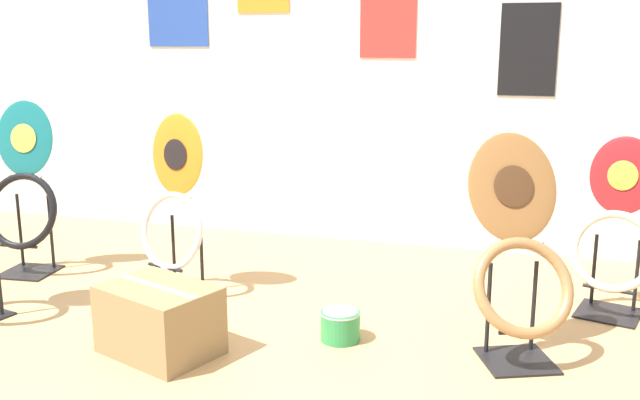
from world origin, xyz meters
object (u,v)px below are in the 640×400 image
(paint_can, at_px, (340,324))
(storage_box, at_px, (160,320))
(toilet_seat_display_teal_sax, at_px, (23,197))
(toilet_seat_display_woodgrain, at_px, (519,259))
(toilet_seat_display_orange_sun, at_px, (174,208))
(toilet_seat_display_crimson_swirl, at_px, (616,236))

(paint_can, bearing_deg, storage_box, -153.95)
(toilet_seat_display_teal_sax, xyz_separation_m, paint_can, (1.93, -0.39, -0.37))
(toilet_seat_display_woodgrain, height_order, paint_can, toilet_seat_display_woodgrain)
(toilet_seat_display_orange_sun, height_order, storage_box, toilet_seat_display_orange_sun)
(toilet_seat_display_woodgrain, relative_size, toilet_seat_display_crimson_swirl, 1.08)
(toilet_seat_display_orange_sun, distance_m, paint_can, 1.10)
(toilet_seat_display_teal_sax, xyz_separation_m, storage_box, (1.23, -0.73, -0.29))
(toilet_seat_display_woodgrain, bearing_deg, toilet_seat_display_crimson_swirl, 56.06)
(toilet_seat_display_crimson_swirl, distance_m, storage_box, 2.12)
(toilet_seat_display_woodgrain, distance_m, paint_can, 0.82)
(toilet_seat_display_teal_sax, bearing_deg, storage_box, -30.66)
(paint_can, bearing_deg, toilet_seat_display_woodgrain, 2.44)
(toilet_seat_display_woodgrain, distance_m, toilet_seat_display_orange_sun, 1.73)
(toilet_seat_display_woodgrain, distance_m, toilet_seat_display_crimson_swirl, 0.76)
(toilet_seat_display_orange_sun, distance_m, storage_box, 0.79)
(toilet_seat_display_woodgrain, xyz_separation_m, toilet_seat_display_crimson_swirl, (0.43, 0.63, -0.04))
(toilet_seat_display_teal_sax, relative_size, storage_box, 1.75)
(toilet_seat_display_teal_sax, relative_size, toilet_seat_display_orange_sun, 1.04)
(toilet_seat_display_teal_sax, height_order, paint_can, toilet_seat_display_teal_sax)
(toilet_seat_display_crimson_swirl, xyz_separation_m, paint_can, (-1.16, -0.66, -0.32))
(toilet_seat_display_woodgrain, bearing_deg, storage_box, -165.48)
(toilet_seat_display_orange_sun, xyz_separation_m, toilet_seat_display_crimson_swirl, (2.13, 0.33, -0.06))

